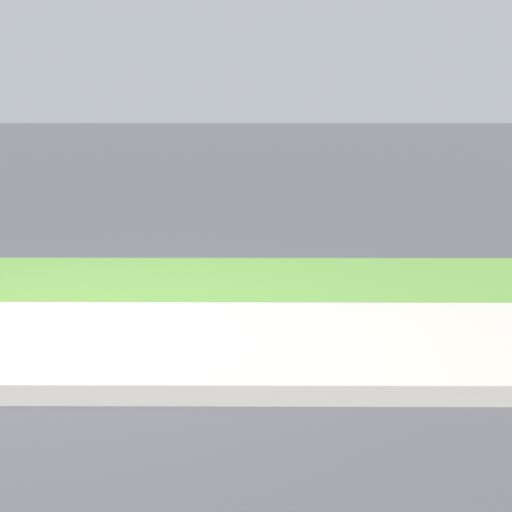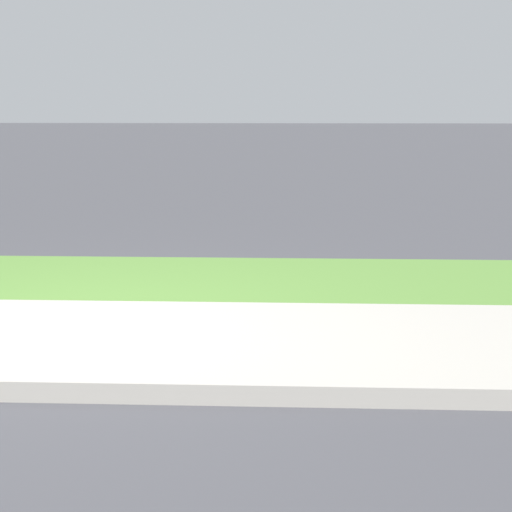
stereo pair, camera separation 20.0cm
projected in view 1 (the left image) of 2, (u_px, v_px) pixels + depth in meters
ground_plane at (63, 340)px, 4.90m from camera, size 120.00×120.00×0.00m
sidewalk_pavement at (63, 340)px, 4.90m from camera, size 18.00×1.87×0.01m
grass_verge at (116, 277)px, 6.68m from camera, size 18.00×1.76×0.01m
street_curb at (13, 390)px, 3.90m from camera, size 18.00×0.16×0.12m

